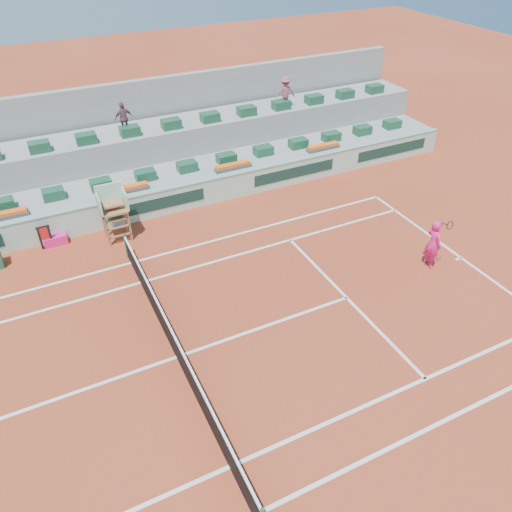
% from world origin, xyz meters
% --- Properties ---
extents(ground, '(90.00, 90.00, 0.00)m').
position_xyz_m(ground, '(0.00, 0.00, 0.00)').
color(ground, maroon).
rests_on(ground, ground).
extents(seating_tier_lower, '(36.00, 4.00, 1.20)m').
position_xyz_m(seating_tier_lower, '(0.00, 10.70, 0.60)').
color(seating_tier_lower, '#969693').
rests_on(seating_tier_lower, ground).
extents(seating_tier_upper, '(36.00, 2.40, 2.60)m').
position_xyz_m(seating_tier_upper, '(0.00, 12.30, 1.30)').
color(seating_tier_upper, '#969693').
rests_on(seating_tier_upper, ground).
extents(stadium_back_wall, '(36.00, 0.40, 4.40)m').
position_xyz_m(stadium_back_wall, '(0.00, 13.90, 2.20)').
color(stadium_back_wall, '#969693').
rests_on(stadium_back_wall, ground).
extents(player_bag, '(0.92, 0.41, 0.41)m').
position_xyz_m(player_bag, '(-2.44, 8.13, 0.21)').
color(player_bag, '#F31F80').
rests_on(player_bag, ground).
extents(spectator_mid, '(0.90, 0.44, 1.49)m').
position_xyz_m(spectator_mid, '(1.88, 12.00, 3.35)').
color(spectator_mid, '#6F4A56').
rests_on(spectator_mid, seating_tier_upper).
extents(spectator_right, '(1.14, 0.80, 1.61)m').
position_xyz_m(spectator_right, '(10.29, 11.84, 3.41)').
color(spectator_right, '#934957').
rests_on(spectator_right, seating_tier_upper).
extents(court_lines, '(23.89, 11.09, 0.01)m').
position_xyz_m(court_lines, '(0.00, 0.00, 0.01)').
color(court_lines, white).
rests_on(court_lines, ground).
extents(tennis_net, '(0.10, 11.97, 1.10)m').
position_xyz_m(tennis_net, '(0.00, 0.00, 0.53)').
color(tennis_net, black).
rests_on(tennis_net, ground).
extents(advertising_hoarding, '(36.00, 0.34, 1.26)m').
position_xyz_m(advertising_hoarding, '(0.02, 8.50, 0.63)').
color(advertising_hoarding, '#ABD7BF').
rests_on(advertising_hoarding, ground).
extents(umpire_chair, '(1.10, 0.90, 2.40)m').
position_xyz_m(umpire_chair, '(0.00, 7.50, 1.54)').
color(umpire_chair, brown).
rests_on(umpire_chair, ground).
extents(seat_row_lower, '(32.90, 0.60, 0.44)m').
position_xyz_m(seat_row_lower, '(0.00, 9.80, 1.42)').
color(seat_row_lower, '#194D31').
rests_on(seat_row_lower, seating_tier_lower).
extents(seat_row_upper, '(32.90, 0.60, 0.44)m').
position_xyz_m(seat_row_upper, '(0.00, 11.70, 2.82)').
color(seat_row_upper, '#194D31').
rests_on(seat_row_upper, seating_tier_upper).
extents(flower_planters, '(26.80, 0.36, 0.28)m').
position_xyz_m(flower_planters, '(-1.50, 9.00, 1.33)').
color(flower_planters, '#4C4C4C').
rests_on(flower_planters, seating_tier_lower).
extents(towel_rack, '(0.52, 0.09, 1.03)m').
position_xyz_m(towel_rack, '(-2.77, 8.02, 0.60)').
color(towel_rack, black).
rests_on(towel_rack, ground).
extents(tennis_player, '(0.53, 0.95, 2.28)m').
position_xyz_m(tennis_player, '(10.38, 0.24, 1.01)').
color(tennis_player, '#F31F80').
rests_on(tennis_player, ground).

